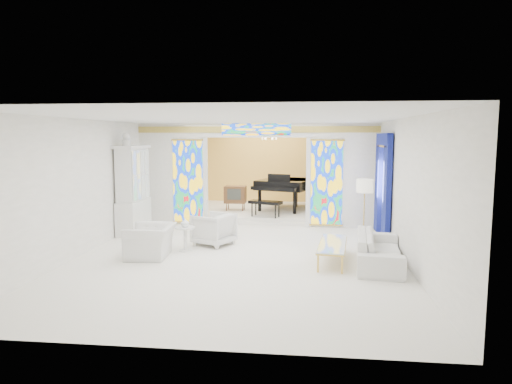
# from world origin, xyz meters

# --- Properties ---
(floor) EXTENTS (12.00, 12.00, 0.00)m
(floor) POSITION_xyz_m (0.00, 0.00, 0.00)
(floor) COLOR white
(floor) RESTS_ON ground
(ceiling) EXTENTS (7.00, 12.00, 0.02)m
(ceiling) POSITION_xyz_m (0.00, 0.00, 3.00)
(ceiling) COLOR white
(ceiling) RESTS_ON wall_back
(wall_back) EXTENTS (7.00, 0.02, 3.00)m
(wall_back) POSITION_xyz_m (0.00, 6.00, 1.50)
(wall_back) COLOR silver
(wall_back) RESTS_ON floor
(wall_front) EXTENTS (7.00, 0.02, 3.00)m
(wall_front) POSITION_xyz_m (0.00, -6.00, 1.50)
(wall_front) COLOR silver
(wall_front) RESTS_ON floor
(wall_left) EXTENTS (0.02, 12.00, 3.00)m
(wall_left) POSITION_xyz_m (-3.50, 0.00, 1.50)
(wall_left) COLOR silver
(wall_left) RESTS_ON floor
(wall_right) EXTENTS (0.02, 12.00, 3.00)m
(wall_right) POSITION_xyz_m (3.50, 0.00, 1.50)
(wall_right) COLOR silver
(wall_right) RESTS_ON floor
(partition_wall) EXTENTS (7.00, 0.22, 3.00)m
(partition_wall) POSITION_xyz_m (0.00, 2.00, 1.65)
(partition_wall) COLOR silver
(partition_wall) RESTS_ON floor
(stained_glass_left) EXTENTS (0.90, 0.04, 2.40)m
(stained_glass_left) POSITION_xyz_m (-2.03, 1.89, 1.30)
(stained_glass_left) COLOR gold
(stained_glass_left) RESTS_ON partition_wall
(stained_glass_right) EXTENTS (0.90, 0.04, 2.40)m
(stained_glass_right) POSITION_xyz_m (2.03, 1.89, 1.30)
(stained_glass_right) COLOR gold
(stained_glass_right) RESTS_ON partition_wall
(stained_glass_transom) EXTENTS (2.00, 0.04, 0.34)m
(stained_glass_transom) POSITION_xyz_m (0.00, 1.89, 2.82)
(stained_glass_transom) COLOR gold
(stained_glass_transom) RESTS_ON partition_wall
(alcove_platform) EXTENTS (6.80, 3.80, 0.18)m
(alcove_platform) POSITION_xyz_m (0.00, 4.10, 0.09)
(alcove_platform) COLOR white
(alcove_platform) RESTS_ON floor
(gold_curtain_back) EXTENTS (6.70, 0.10, 2.90)m
(gold_curtain_back) POSITION_xyz_m (0.00, 5.88, 1.50)
(gold_curtain_back) COLOR #FBC157
(gold_curtain_back) RESTS_ON wall_back
(chandelier) EXTENTS (0.48, 0.48, 0.30)m
(chandelier) POSITION_xyz_m (0.20, 4.00, 2.55)
(chandelier) COLOR gold
(chandelier) RESTS_ON ceiling
(blue_drapes) EXTENTS (0.14, 1.85, 2.65)m
(blue_drapes) POSITION_xyz_m (3.40, 0.70, 1.58)
(blue_drapes) COLOR navy
(blue_drapes) RESTS_ON wall_right
(china_cabinet) EXTENTS (0.56, 1.46, 2.72)m
(china_cabinet) POSITION_xyz_m (-3.22, 0.60, 1.17)
(china_cabinet) COLOR silver
(china_cabinet) RESTS_ON floor
(armchair_left) EXTENTS (1.00, 1.13, 0.70)m
(armchair_left) POSITION_xyz_m (-1.91, -1.80, 0.35)
(armchair_left) COLOR white
(armchair_left) RESTS_ON floor
(armchair_right) EXTENTS (1.13, 1.12, 0.77)m
(armchair_right) POSITION_xyz_m (-0.77, -0.55, 0.39)
(armchair_right) COLOR white
(armchair_right) RESTS_ON floor
(sofa) EXTENTS (1.11, 2.32, 0.65)m
(sofa) POSITION_xyz_m (2.95, -1.90, 0.33)
(sofa) COLOR white
(sofa) RESTS_ON floor
(side_table) EXTENTS (0.52, 0.52, 0.56)m
(side_table) POSITION_xyz_m (-1.30, -1.22, 0.37)
(side_table) COLOR silver
(side_table) RESTS_ON floor
(vase) EXTENTS (0.21, 0.21, 0.21)m
(vase) POSITION_xyz_m (-1.30, -1.22, 0.67)
(vase) COLOR silver
(vase) RESTS_ON side_table
(coffee_table) EXTENTS (0.75, 1.84, 0.40)m
(coffee_table) POSITION_xyz_m (2.02, -1.76, 0.37)
(coffee_table) COLOR white
(coffee_table) RESTS_ON floor
(floor_lamp) EXTENTS (0.51, 0.51, 1.61)m
(floor_lamp) POSITION_xyz_m (2.83, -0.26, 1.38)
(floor_lamp) COLOR gold
(floor_lamp) RESTS_ON floor
(grand_piano) EXTENTS (2.56, 3.21, 1.23)m
(grand_piano) POSITION_xyz_m (0.94, 4.10, 1.01)
(grand_piano) COLOR black
(grand_piano) RESTS_ON alcove_platform
(tv_console) EXTENTS (0.70, 0.49, 0.81)m
(tv_console) POSITION_xyz_m (-0.89, 3.62, 0.70)
(tv_console) COLOR brown
(tv_console) RESTS_ON alcove_platform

